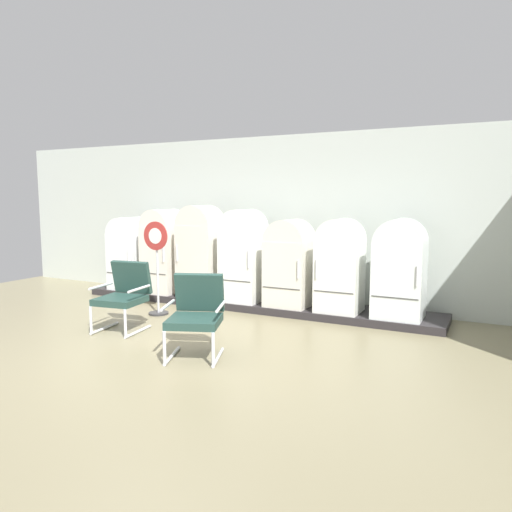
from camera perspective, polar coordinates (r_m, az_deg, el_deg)
The scene contains 13 objects.
ground at distance 5.96m, azimuth -14.54°, elevation -11.86°, with size 12.00×10.00×0.05m, color #7F7658.
back_wall at distance 8.74m, azimuth 1.17°, elevation 4.44°, with size 11.76×0.12×2.96m.
display_plinth at distance 8.36m, azimuth -0.73°, elevation -5.61°, with size 6.46×0.95×0.12m, color #2A2729.
refrigerator_0 at distance 9.60m, azimuth -14.72°, elevation 0.58°, with size 0.63×0.72×1.39m.
refrigerator_1 at distance 9.08m, azimuth -10.89°, elevation 0.90°, with size 0.62×0.72×1.55m.
refrigerator_2 at distance 8.55m, azimuth -6.62°, elevation 0.89°, with size 0.70×0.62×1.63m.
refrigerator_3 at distance 8.14m, azimuth -1.52°, elevation 0.40°, with size 0.66×0.67×1.56m.
refrigerator_4 at distance 7.79m, azimuth 3.99°, elevation -0.57°, with size 0.69×0.67×1.41m.
refrigerator_5 at distance 7.49m, azimuth 9.95°, elevation -0.81°, with size 0.66×0.63×1.44m.
refrigerator_6 at distance 7.30m, azimuth 16.72°, elevation -1.15°, with size 0.71×0.66×1.46m.
armchair_left at distance 7.07m, azimuth -15.42°, elevation -4.26°, with size 0.73×0.77×0.97m.
armchair_right at distance 5.75m, azimuth -7.13°, elevation -6.62°, with size 0.81×0.86×0.97m.
sign_stand at distance 7.83m, azimuth -11.70°, elevation -1.54°, with size 0.46×0.32×1.50m.
Camera 1 is at (3.76, -4.22, 1.87)m, focal length 33.63 mm.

